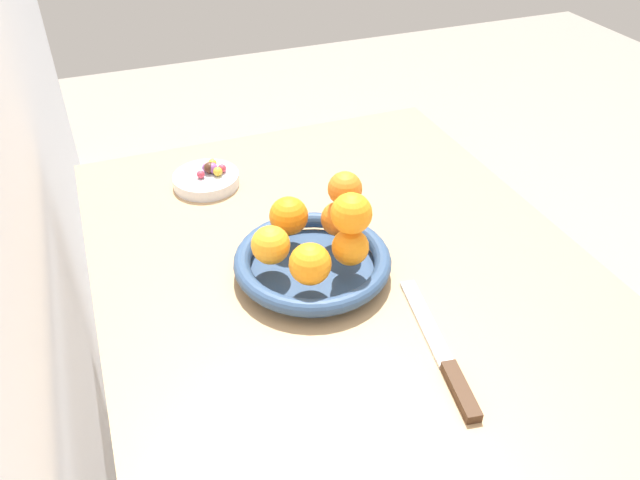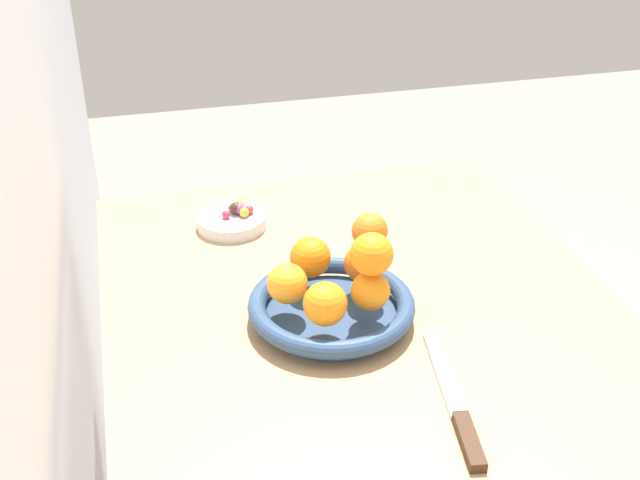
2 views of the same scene
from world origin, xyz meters
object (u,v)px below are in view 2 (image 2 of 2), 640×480
object	(u,v)px
orange_4	(325,304)
candy_ball_4	(236,208)
candy_dish	(232,221)
candy_ball_1	(240,204)
orange_5	(370,231)
orange_6	(372,254)
dining_table	(380,390)
candy_ball_2	(249,210)
fruit_bowl	(331,307)
orange_0	(370,291)
knife	(457,407)
orange_2	(310,257)
candy_ball_0	(233,208)
candy_ball_6	(244,213)
orange_3	(287,284)
orange_1	(363,263)
candy_ball_3	(226,214)

from	to	relation	value
orange_4	candy_ball_4	world-z (taller)	orange_4
candy_dish	candy_ball_1	bearing A→B (deg)	-39.20
orange_5	orange_6	xyz separation A→B (m)	(-0.07, 0.02, 0.00)
dining_table	candy_ball_2	xyz separation A→B (m)	(0.38, 0.12, 0.12)
fruit_bowl	orange_4	size ratio (longest dim) A/B	3.96
candy_ball_1	candy_ball_4	distance (m)	0.02
orange_5	orange_0	bearing A→B (deg)	164.16
candy_dish	knife	size ratio (longest dim) A/B	0.47
orange_2	candy_ball_2	bearing A→B (deg)	10.93
candy_ball_0	candy_ball_6	xyz separation A→B (m)	(-0.02, -0.02, 0.00)
orange_3	orange_0	bearing A→B (deg)	-112.65
orange_2	candy_ball_1	size ratio (longest dim) A/B	3.61
orange_5	knife	xyz separation A→B (m)	(-0.26, -0.03, -0.12)
fruit_bowl	knife	world-z (taller)	fruit_bowl
candy_dish	orange_1	xyz separation A→B (m)	(-0.28, -0.15, 0.06)
orange_4	orange_6	size ratio (longest dim) A/B	1.02
orange_0	candy_ball_3	size ratio (longest dim) A/B	3.69
candy_ball_6	orange_3	bearing A→B (deg)	-177.97
candy_ball_2	candy_ball_6	distance (m)	0.01
orange_3	orange_6	bearing A→B (deg)	-111.24
orange_1	orange_3	distance (m)	0.12
orange_3	orange_2	bearing A→B (deg)	-38.99
orange_2	orange_3	size ratio (longest dim) A/B	1.05
orange_3	orange_1	bearing A→B (deg)	-76.66
candy_ball_3	candy_ball_6	world-z (taller)	candy_ball_6
candy_ball_4	orange_5	bearing A→B (deg)	-152.41
orange_4	orange_6	bearing A→B (deg)	-72.93
orange_0	orange_5	bearing A→B (deg)	-15.84
dining_table	orange_5	world-z (taller)	orange_5
orange_6	candy_ball_6	xyz separation A→B (m)	(0.34, 0.12, -0.09)
fruit_bowl	knife	distance (m)	0.25
orange_4	candy_ball_2	xyz separation A→B (m)	(0.37, 0.04, -0.04)
candy_ball_6	orange_4	bearing A→B (deg)	-172.40
orange_6	candy_ball_3	xyz separation A→B (m)	(0.35, 0.15, -0.10)
candy_dish	orange_4	world-z (taller)	orange_4
candy_dish	candy_ball_2	distance (m)	0.04
knife	orange_5	bearing A→B (deg)	7.54
fruit_bowl	candy_ball_0	distance (m)	0.34
candy_ball_0	dining_table	bearing A→B (deg)	-159.77
candy_ball_2	knife	distance (m)	0.57
orange_5	candy_ball_2	bearing A→B (deg)	24.47
candy_ball_1	candy_ball_2	size ratio (longest dim) A/B	1.05
orange_2	orange_0	bearing A→B (deg)	-150.25
dining_table	candy_ball_2	bearing A→B (deg)	17.26
dining_table	fruit_bowl	world-z (taller)	fruit_bowl
candy_dish	orange_3	bearing A→B (deg)	-174.14
candy_ball_0	knife	world-z (taller)	candy_ball_0
orange_5	candy_dish	bearing A→B (deg)	29.44
dining_table	orange_3	xyz separation A→B (m)	(0.07, 0.12, 0.16)
candy_ball_2	candy_ball_4	world-z (taller)	candy_ball_4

